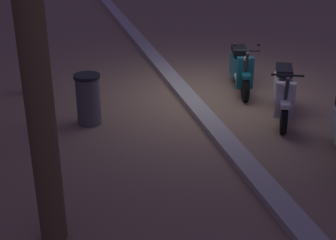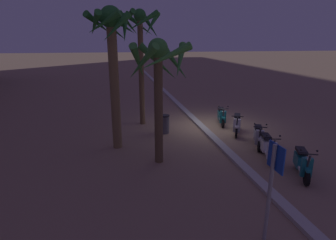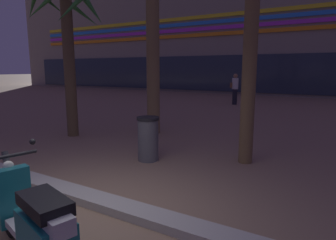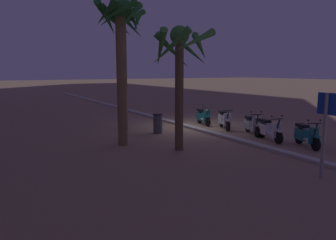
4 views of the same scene
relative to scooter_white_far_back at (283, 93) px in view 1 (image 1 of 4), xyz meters
The scene contains 5 objects.
ground_plane 1.69m from the scooter_white_far_back, 38.46° to the left, with size 200.00×200.00×0.00m, color #93755B.
curb_strip 2.01m from the scooter_white_far_back, 49.55° to the left, with size 60.00×0.36×0.12m, color #BCB7AD.
scooter_white_far_back is the anchor object (origin of this frame).
scooter_teal_mid_centre 1.63m from the scooter_white_far_back, ahead, with size 1.75×0.74×1.17m.
litter_bin 3.66m from the scooter_white_far_back, 80.48° to the left, with size 0.48×0.48×0.95m.
Camera 1 is at (-9.06, 3.40, 3.77)m, focal length 52.28 mm.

